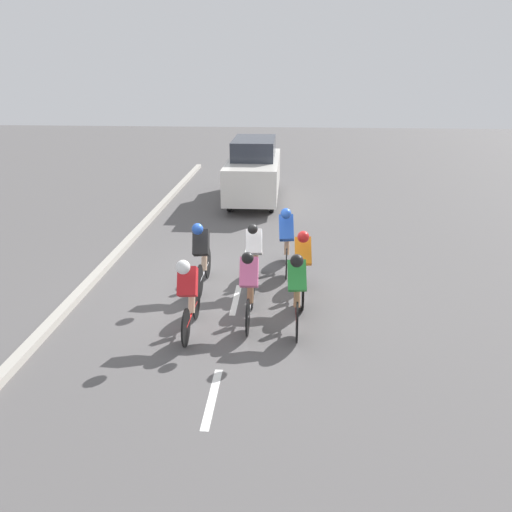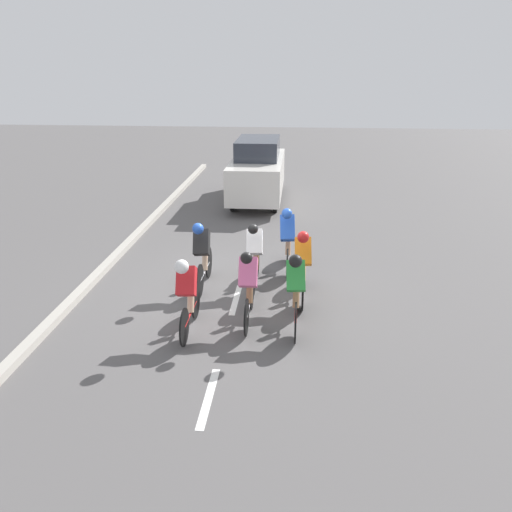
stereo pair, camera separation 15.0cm
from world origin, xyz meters
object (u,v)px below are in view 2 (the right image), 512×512
Objects in this scene: cyclist_white at (255,253)px; cyclist_orange at (303,263)px; cyclist_pink at (248,284)px; cyclist_black at (202,253)px; cyclist_green at (296,289)px; support_car at (258,170)px; cyclist_blue at (288,237)px; cyclist_red at (187,292)px.

cyclist_white is 0.94× the size of cyclist_orange.
cyclist_black is at bearing -52.73° from cyclist_pink.
cyclist_green is 0.39× the size of support_car.
cyclist_blue is 6.49m from support_car.
cyclist_orange is at bearing -132.85° from cyclist_pink.
support_car is at bearing -94.16° from cyclist_black.
cyclist_orange reaches higher than cyclist_red.
cyclist_green is 9.16m from support_car.
support_car is (1.19, -6.38, 0.24)m from cyclist_blue.
cyclist_orange is 7.99m from support_car.
cyclist_blue is 1.50m from cyclist_orange.
cyclist_green is (-1.85, -0.29, 0.00)m from cyclist_red.
cyclist_black is 7.46m from support_car.
cyclist_orange is at bearing 101.06° from support_car.
cyclist_green is at bearing -171.06° from cyclist_red.
cyclist_black is 0.38× the size of support_car.
cyclist_white is at bearing -89.21° from cyclist_pink.
support_car is at bearing -92.74° from cyclist_red.
cyclist_red is at bearing 24.33° from cyclist_pink.
cyclist_blue is 0.37× the size of support_car.
support_car is (1.53, -7.83, 0.27)m from cyclist_orange.
cyclist_white is at bearing -29.91° from cyclist_orange.
cyclist_red is 1.87m from cyclist_green.
cyclist_red reaches higher than cyclist_white.
cyclist_red is 3.38m from cyclist_blue.
cyclist_blue reaches higher than cyclist_red.
cyclist_red is (0.99, 2.07, 0.03)m from cyclist_white.
cyclist_orange reaches higher than cyclist_green.
cyclist_pink is at bearing 75.81° from cyclist_blue.
cyclist_green is at bearing 168.98° from cyclist_pink.
cyclist_pink is at bearing 93.61° from support_car.
cyclist_blue is (-0.66, -0.89, 0.06)m from cyclist_white.
cyclist_pink reaches higher than cyclist_white.
cyclist_pink is 0.37× the size of support_car.
cyclist_white is at bearing -170.98° from cyclist_black.
cyclist_orange is at bearing 103.04° from cyclist_blue.
cyclist_blue is 0.95× the size of cyclist_green.
cyclist_white is 2.30m from cyclist_red.
support_car is (-0.45, -9.34, 0.28)m from cyclist_red.
cyclist_blue reaches higher than cyclist_green.
cyclist_red is at bearing 37.21° from cyclist_orange.
cyclist_red is 2.48m from cyclist_orange.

